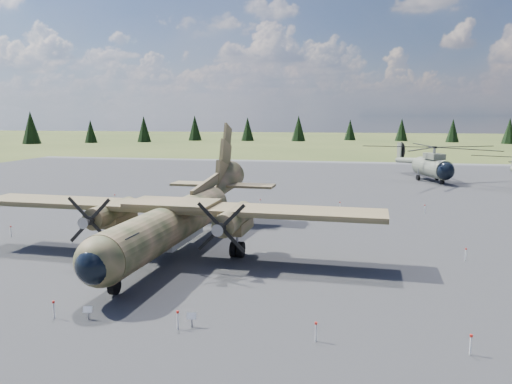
# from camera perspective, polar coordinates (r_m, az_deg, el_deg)

# --- Properties ---
(ground) EXTENTS (500.00, 500.00, 0.00)m
(ground) POSITION_cam_1_polar(r_m,az_deg,el_deg) (35.57, -4.40, -6.37)
(ground) COLOR brown
(ground) RESTS_ON ground
(apron) EXTENTS (120.00, 120.00, 0.04)m
(apron) POSITION_cam_1_polar(r_m,az_deg,el_deg) (45.01, -0.95, -3.14)
(apron) COLOR #5E5E63
(apron) RESTS_ON ground
(transport_plane) EXTENTS (27.74, 25.22, 9.16)m
(transport_plane) POSITION_cam_1_polar(r_m,az_deg,el_deg) (34.45, -8.83, -2.46)
(transport_plane) COLOR #363F22
(transport_plane) RESTS_ON ground
(helicopter_near) EXTENTS (24.97, 25.41, 5.03)m
(helicopter_near) POSITION_cam_1_polar(r_m,az_deg,el_deg) (74.83, 19.50, 3.86)
(helicopter_near) COLOR slate
(helicopter_near) RESTS_ON ground
(info_placard_left) EXTENTS (0.43, 0.24, 0.64)m
(info_placard_left) POSITION_cam_1_polar(r_m,az_deg,el_deg) (24.63, -18.66, -12.74)
(info_placard_left) COLOR gray
(info_placard_left) RESTS_ON ground
(info_placard_right) EXTENTS (0.45, 0.25, 0.67)m
(info_placard_right) POSITION_cam_1_polar(r_m,az_deg,el_deg) (22.81, -7.37, -14.03)
(info_placard_right) COLOR gray
(info_placard_right) RESTS_ON ground
(barrier_fence) EXTENTS (33.12, 29.62, 0.85)m
(barrier_fence) POSITION_cam_1_polar(r_m,az_deg,el_deg) (35.50, -5.17, -5.57)
(barrier_fence) COLOR white
(barrier_fence) RESTS_ON ground
(treeline) EXTENTS (319.99, 330.07, 10.85)m
(treeline) POSITION_cam_1_polar(r_m,az_deg,el_deg) (32.78, -9.52, 0.74)
(treeline) COLOR black
(treeline) RESTS_ON ground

